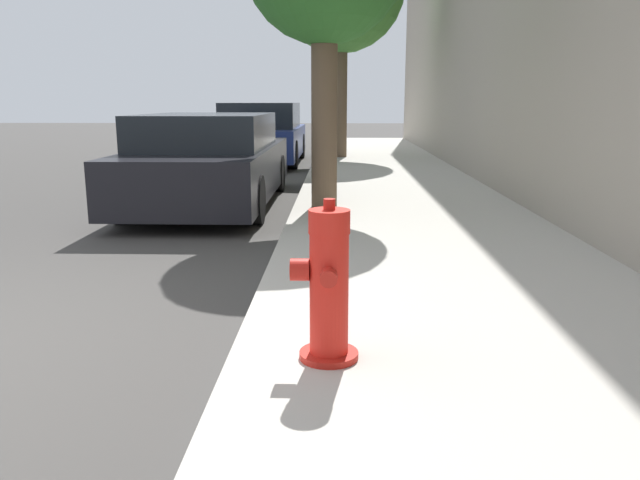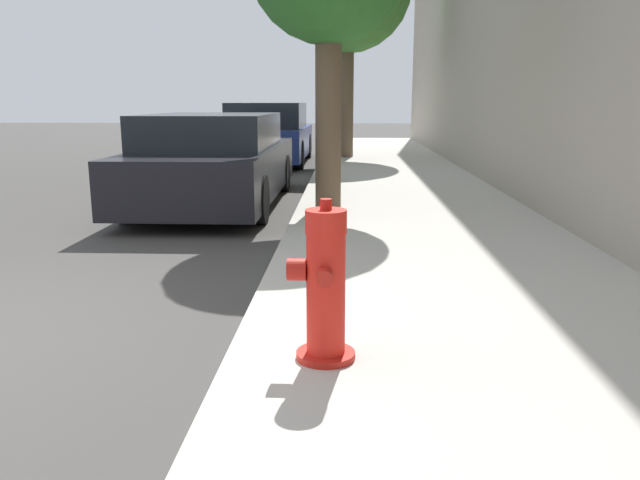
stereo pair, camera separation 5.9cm
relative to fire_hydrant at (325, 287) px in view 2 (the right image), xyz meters
The scene contains 4 objects.
sidewalk_slab 1.06m from the fire_hydrant, 10.23° to the left, with size 2.94×40.00×0.15m.
fire_hydrant is the anchor object (origin of this frame).
parked_car_near 6.02m from the fire_hydrant, 107.14° to the left, with size 1.82×4.59×1.30m.
parked_car_mid 12.15m from the fire_hydrant, 98.46° to the left, with size 1.85×4.49×1.43m.
Camera 2 is at (2.54, -3.23, 1.47)m, focal length 35.00 mm.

